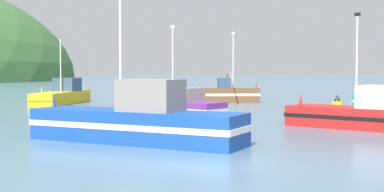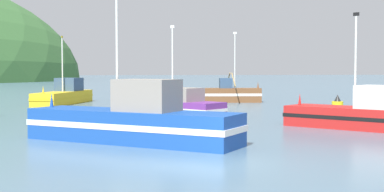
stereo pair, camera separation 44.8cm
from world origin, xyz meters
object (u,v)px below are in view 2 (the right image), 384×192
Objects in this scene: fishing_boat_red at (376,115)px; fishing_boat_purple at (177,107)px; fishing_boat_blue at (133,122)px; channel_buoy at (337,107)px; fishing_boat_brown at (230,94)px; fishing_boat_yellow at (65,95)px.

fishing_boat_purple is (-10.10, 9.44, -0.09)m from fishing_boat_red.
fishing_boat_blue is at bearing 60.42° from fishing_boat_red.
channel_buoy is (11.74, -0.60, -0.09)m from fishing_boat_purple.
fishing_boat_brown reaches higher than fishing_boat_purple.
fishing_boat_brown is 0.79× the size of fishing_boat_yellow.
fishing_boat_blue is 1.41× the size of fishing_boat_purple.
channel_buoy is at bearing -52.99° from fishing_boat_red.
fishing_boat_red is at bearing 54.21° from fishing_boat_yellow.
fishing_boat_brown is 17.36m from channel_buoy.
fishing_boat_brown is at bearing -36.71° from fishing_boat_red.
fishing_boat_blue is at bearing -141.90° from channel_buoy.
fishing_boat_blue is 19.40m from channel_buoy.
channel_buoy is at bearing -106.16° from fishing_boat_blue.
fishing_boat_brown reaches higher than fishing_boat_red.
fishing_boat_red is at bearing -100.47° from channel_buoy.
fishing_boat_red reaches higher than fishing_boat_purple.
fishing_boat_blue is 13.98m from fishing_boat_red.
fishing_boat_blue reaches higher than fishing_boat_purple.
fishing_boat_blue reaches higher than fishing_boat_red.
fishing_boat_yellow reaches higher than fishing_boat_red.
fishing_boat_brown reaches higher than channel_buoy.
fishing_boat_yellow is 1.03× the size of fishing_boat_blue.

